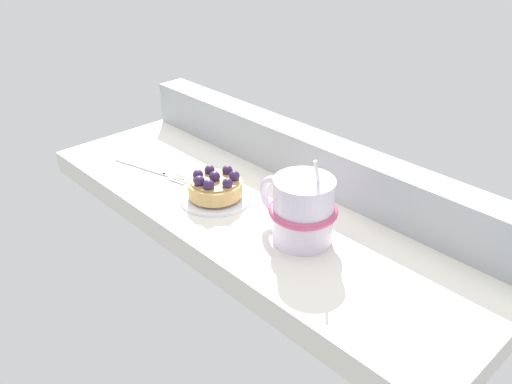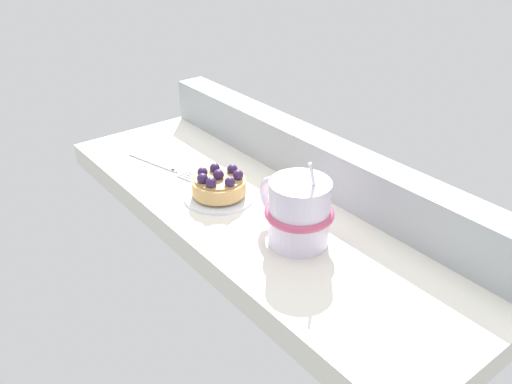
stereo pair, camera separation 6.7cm
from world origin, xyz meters
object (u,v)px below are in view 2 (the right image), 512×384
dessert_plate (219,195)px  coffee_mug (298,212)px  dessert_fork (162,166)px  raspberry_tart (219,184)px

dessert_plate → coffee_mug: size_ratio=0.85×
dessert_fork → raspberry_tart: bearing=6.9°
raspberry_tart → dessert_fork: bearing=-173.1°
raspberry_tart → coffee_mug: 17.84cm
dessert_plate → raspberry_tart: raspberry_tart is taller
raspberry_tart → coffee_mug: coffee_mug is taller
coffee_mug → dessert_fork: size_ratio=0.81×
dessert_plate → dessert_fork: (-16.00, -1.94, -0.17)cm
raspberry_tart → dessert_fork: 16.30cm
raspberry_tart → dessert_plate: bearing=131.5°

